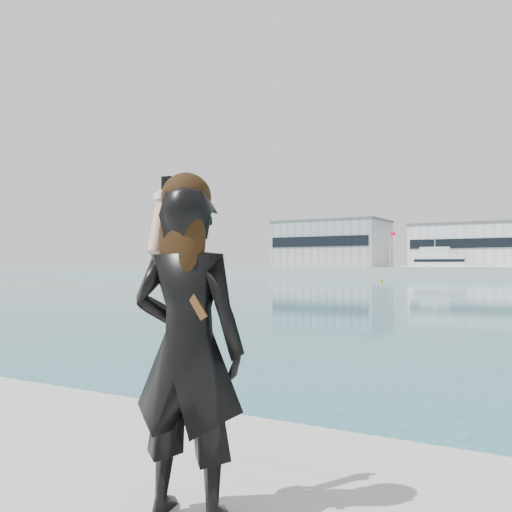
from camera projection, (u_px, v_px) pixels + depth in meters
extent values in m
cube|color=gray|center=(332.00, 245.00, 141.54)|extent=(26.00, 16.00, 11.00)
cube|color=black|center=(318.00, 241.00, 134.58)|extent=(24.70, 0.20, 2.42)
cube|color=#59595B|center=(332.00, 222.00, 141.64)|extent=(26.52, 16.32, 0.50)
cube|color=silver|center=(471.00, 247.00, 124.66)|extent=(24.00, 15.00, 9.00)
cube|color=black|center=(465.00, 243.00, 118.13)|extent=(22.80, 0.20, 1.98)
cube|color=#59595B|center=(471.00, 225.00, 124.75)|extent=(24.48, 15.30, 0.50)
cylinder|color=silver|center=(390.00, 249.00, 126.81)|extent=(0.16, 0.16, 8.00)
cube|color=red|center=(393.00, 234.00, 126.56)|extent=(1.20, 0.04, 0.80)
cube|color=white|center=(445.00, 271.00, 115.32)|extent=(17.58, 6.89, 2.28)
cube|color=white|center=(440.00, 261.00, 115.74)|extent=(9.94, 5.17, 2.09)
cube|color=white|center=(435.00, 251.00, 116.15)|extent=(6.07, 3.93, 1.71)
cube|color=black|center=(440.00, 261.00, 115.74)|extent=(10.14, 5.29, 0.57)
cylinder|color=silver|center=(435.00, 242.00, 116.18)|extent=(0.15, 0.15, 1.90)
sphere|color=yellow|center=(381.00, 282.00, 79.03)|extent=(0.50, 0.50, 0.50)
imported|color=black|center=(188.00, 350.00, 2.98)|extent=(0.69, 0.53, 1.71)
sphere|color=black|center=(186.00, 198.00, 2.97)|extent=(0.26, 0.26, 0.26)
ellipsoid|color=black|center=(182.00, 239.00, 2.92)|extent=(0.28, 0.15, 0.46)
cylinder|color=tan|center=(160.00, 222.00, 3.15)|extent=(0.12, 0.21, 0.37)
cylinder|color=white|center=(163.00, 196.00, 3.19)|extent=(0.10, 0.10, 0.03)
cube|color=black|center=(167.00, 187.00, 3.23)|extent=(0.06, 0.03, 0.13)
cube|color=#4C2D14|center=(186.00, 285.00, 2.89)|extent=(0.24, 0.07, 0.35)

